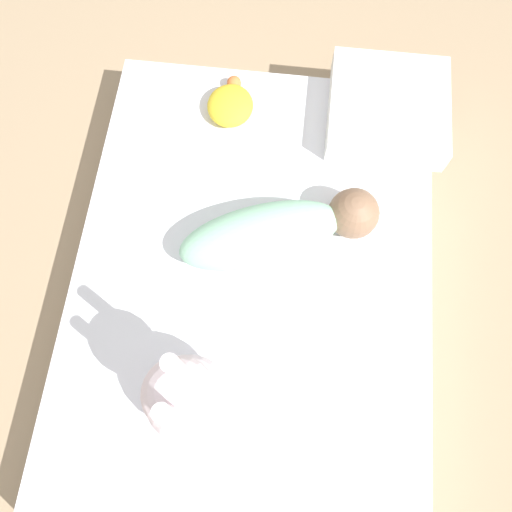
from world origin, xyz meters
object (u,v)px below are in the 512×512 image
(swaddled_baby, at_px, (280,231))
(bunny_plush, at_px, (185,397))
(turtle_plush, at_px, (230,104))
(pillow, at_px, (388,108))

(swaddled_baby, xyz_separation_m, bunny_plush, (-0.42, 0.16, 0.07))
(swaddled_baby, height_order, turtle_plush, swaddled_baby)
(pillow, distance_m, turtle_plush, 0.44)
(swaddled_baby, distance_m, pillow, 0.48)
(pillow, height_order, turtle_plush, pillow)
(swaddled_baby, bearing_deg, pillow, 36.61)
(pillow, xyz_separation_m, bunny_plush, (-0.83, 0.42, 0.10))
(swaddled_baby, bearing_deg, bunny_plush, -131.40)
(swaddled_baby, distance_m, turtle_plush, 0.42)
(pillow, relative_size, bunny_plush, 0.84)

